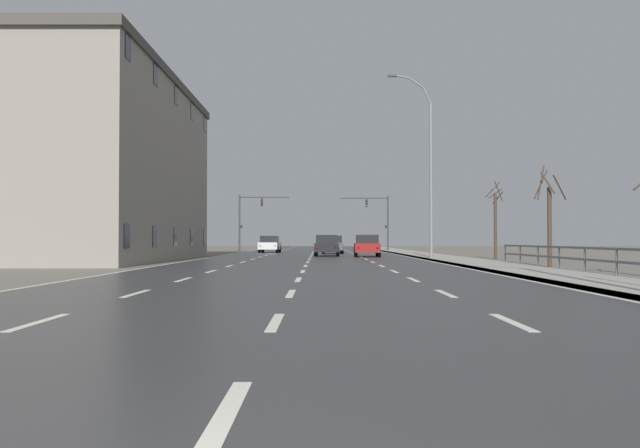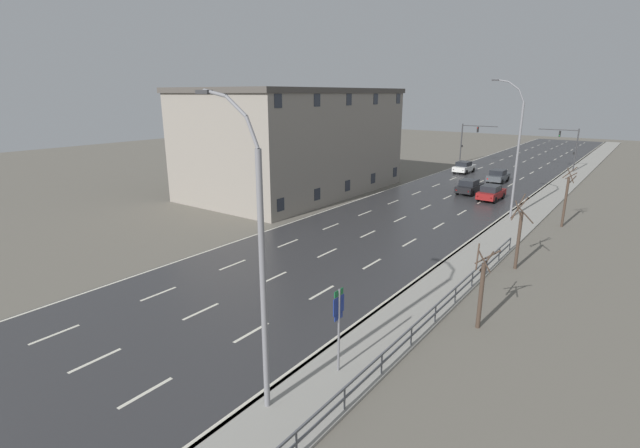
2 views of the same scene
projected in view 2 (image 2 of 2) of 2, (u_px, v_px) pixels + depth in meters
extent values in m
cube|color=#666056|center=(457.00, 193.00, 50.03)|extent=(160.00, 160.00, 0.12)
cube|color=#303033|center=(491.00, 177.00, 59.29)|extent=(14.00, 120.00, 0.02)
cube|color=beige|center=(55.00, 334.00, 20.59)|extent=(0.16, 2.20, 0.01)
cube|color=beige|center=(159.00, 294.00, 24.77)|extent=(0.16, 2.20, 0.01)
cube|color=beige|center=(233.00, 265.00, 28.95)|extent=(0.16, 2.20, 0.01)
cube|color=beige|center=(288.00, 243.00, 33.13)|extent=(0.16, 2.20, 0.01)
cube|color=beige|center=(331.00, 226.00, 37.30)|extent=(0.16, 2.20, 0.01)
cube|color=beige|center=(365.00, 213.00, 41.48)|extent=(0.16, 2.20, 0.01)
cube|color=beige|center=(393.00, 202.00, 45.66)|extent=(0.16, 2.20, 0.01)
cube|color=beige|center=(416.00, 193.00, 49.84)|extent=(0.16, 2.20, 0.01)
cube|color=beige|center=(436.00, 185.00, 54.01)|extent=(0.16, 2.20, 0.01)
cube|color=beige|center=(453.00, 179.00, 58.19)|extent=(0.16, 2.20, 0.01)
cube|color=beige|center=(468.00, 173.00, 62.37)|extent=(0.16, 2.20, 0.01)
cube|color=beige|center=(480.00, 168.00, 66.54)|extent=(0.16, 2.20, 0.01)
cube|color=beige|center=(492.00, 164.00, 70.72)|extent=(0.16, 2.20, 0.01)
cube|color=beige|center=(502.00, 160.00, 74.90)|extent=(0.16, 2.20, 0.01)
cube|color=beige|center=(511.00, 156.00, 79.08)|extent=(0.16, 2.20, 0.01)
cube|color=beige|center=(519.00, 153.00, 83.25)|extent=(0.16, 2.20, 0.01)
cube|color=beige|center=(526.00, 150.00, 87.43)|extent=(0.16, 2.20, 0.01)
cube|color=beige|center=(533.00, 148.00, 91.61)|extent=(0.16, 2.20, 0.01)
cube|color=beige|center=(539.00, 145.00, 95.79)|extent=(0.16, 2.20, 0.01)
cube|color=beige|center=(544.00, 143.00, 99.96)|extent=(0.16, 2.20, 0.01)
cube|color=beige|center=(549.00, 141.00, 104.14)|extent=(0.16, 2.20, 0.01)
cube|color=beige|center=(95.00, 360.00, 18.60)|extent=(0.16, 2.20, 0.01)
cube|color=beige|center=(201.00, 311.00, 22.77)|extent=(0.16, 2.20, 0.01)
cube|color=beige|center=(274.00, 278.00, 26.95)|extent=(0.16, 2.20, 0.01)
cube|color=beige|center=(327.00, 253.00, 31.13)|extent=(0.16, 2.20, 0.01)
cube|color=beige|center=(368.00, 234.00, 35.30)|extent=(0.16, 2.20, 0.01)
cube|color=beige|center=(400.00, 219.00, 39.48)|extent=(0.16, 2.20, 0.01)
cube|color=beige|center=(426.00, 207.00, 43.66)|extent=(0.16, 2.20, 0.01)
cube|color=beige|center=(447.00, 197.00, 47.84)|extent=(0.16, 2.20, 0.01)
cube|color=beige|center=(465.00, 189.00, 52.01)|extent=(0.16, 2.20, 0.01)
cube|color=beige|center=(481.00, 182.00, 56.19)|extent=(0.16, 2.20, 0.01)
cube|color=beige|center=(494.00, 176.00, 60.37)|extent=(0.16, 2.20, 0.01)
cube|color=beige|center=(505.00, 170.00, 64.55)|extent=(0.16, 2.20, 0.01)
cube|color=beige|center=(515.00, 166.00, 68.72)|extent=(0.16, 2.20, 0.01)
cube|color=beige|center=(524.00, 161.00, 72.90)|extent=(0.16, 2.20, 0.01)
cube|color=beige|center=(532.00, 158.00, 77.08)|extent=(0.16, 2.20, 0.01)
cube|color=beige|center=(539.00, 154.00, 81.26)|extent=(0.16, 2.20, 0.01)
cube|color=beige|center=(546.00, 151.00, 85.43)|extent=(0.16, 2.20, 0.01)
cube|color=beige|center=(552.00, 149.00, 89.61)|extent=(0.16, 2.20, 0.01)
cube|color=beige|center=(557.00, 146.00, 93.79)|extent=(0.16, 2.20, 0.01)
cube|color=beige|center=(562.00, 144.00, 97.96)|extent=(0.16, 2.20, 0.01)
cube|color=beige|center=(566.00, 142.00, 102.14)|extent=(0.16, 2.20, 0.01)
cube|color=beige|center=(146.00, 393.00, 16.60)|extent=(0.16, 2.20, 0.01)
cube|color=beige|center=(252.00, 332.00, 20.77)|extent=(0.16, 2.20, 0.01)
cube|color=beige|center=(322.00, 292.00, 24.95)|extent=(0.16, 2.20, 0.01)
cube|color=beige|center=(372.00, 264.00, 29.13)|extent=(0.16, 2.20, 0.01)
cube|color=beige|center=(410.00, 242.00, 33.31)|extent=(0.16, 2.20, 0.01)
cube|color=beige|center=(439.00, 226.00, 37.48)|extent=(0.16, 2.20, 0.01)
cube|color=beige|center=(462.00, 213.00, 41.66)|extent=(0.16, 2.20, 0.01)
cube|color=beige|center=(481.00, 202.00, 45.84)|extent=(0.16, 2.20, 0.01)
cube|color=beige|center=(497.00, 193.00, 50.02)|extent=(0.16, 2.20, 0.01)
cube|color=beige|center=(510.00, 185.00, 54.19)|extent=(0.16, 2.20, 0.01)
cube|color=beige|center=(522.00, 178.00, 58.37)|extent=(0.16, 2.20, 0.01)
cube|color=beige|center=(532.00, 173.00, 62.55)|extent=(0.16, 2.20, 0.01)
cube|color=beige|center=(541.00, 168.00, 66.72)|extent=(0.16, 2.20, 0.01)
cube|color=beige|center=(548.00, 163.00, 70.90)|extent=(0.16, 2.20, 0.01)
cube|color=beige|center=(555.00, 159.00, 75.08)|extent=(0.16, 2.20, 0.01)
cube|color=beige|center=(561.00, 156.00, 79.26)|extent=(0.16, 2.20, 0.01)
cube|color=beige|center=(567.00, 153.00, 83.43)|extent=(0.16, 2.20, 0.01)
cube|color=beige|center=(572.00, 150.00, 87.61)|extent=(0.16, 2.20, 0.01)
cube|color=beige|center=(576.00, 147.00, 91.79)|extent=(0.16, 2.20, 0.01)
cube|color=beige|center=(580.00, 145.00, 95.97)|extent=(0.16, 2.20, 0.01)
cube|color=beige|center=(584.00, 143.00, 100.14)|extent=(0.16, 2.20, 0.01)
cube|color=beige|center=(548.00, 183.00, 55.37)|extent=(0.16, 120.00, 0.01)
cube|color=beige|center=(440.00, 172.00, 63.20)|extent=(0.16, 120.00, 0.01)
cube|color=gray|center=(563.00, 184.00, 54.42)|extent=(3.00, 120.00, 0.12)
cube|color=slate|center=(550.00, 183.00, 55.23)|extent=(0.16, 120.00, 0.12)
cube|color=#515459|center=(424.00, 316.00, 20.32)|extent=(0.06, 28.23, 0.08)
cube|color=#515459|center=(424.00, 324.00, 20.43)|extent=(0.06, 28.23, 0.08)
cylinder|color=#515459|center=(296.00, 444.00, 13.50)|extent=(0.07, 0.07, 1.00)
cylinder|color=#515459|center=(344.00, 399.00, 15.48)|extent=(0.07, 0.07, 1.00)
cylinder|color=#515459|center=(382.00, 365.00, 17.47)|extent=(0.07, 0.07, 1.00)
cylinder|color=#515459|center=(411.00, 337.00, 19.45)|extent=(0.07, 0.07, 1.00)
cylinder|color=#515459|center=(435.00, 314.00, 21.44)|extent=(0.07, 0.07, 1.00)
cylinder|color=#515459|center=(455.00, 296.00, 23.43)|extent=(0.07, 0.07, 1.00)
cylinder|color=#515459|center=(472.00, 280.00, 25.41)|extent=(0.07, 0.07, 1.00)
cylinder|color=#515459|center=(487.00, 266.00, 27.40)|extent=(0.07, 0.07, 1.00)
cylinder|color=#515459|center=(499.00, 255.00, 29.38)|extent=(0.07, 0.07, 1.00)
cylinder|color=#515459|center=(510.00, 244.00, 31.37)|extent=(0.07, 0.07, 1.00)
cylinder|color=slate|center=(263.00, 289.00, 14.60)|extent=(0.20, 0.20, 8.91)
cylinder|color=slate|center=(252.00, 133.00, 13.37)|extent=(0.52, 0.11, 0.95)
cylinder|color=slate|center=(236.00, 106.00, 13.52)|extent=(0.88, 0.11, 0.66)
cylinder|color=slate|center=(215.00, 93.00, 13.93)|extent=(1.00, 0.11, 0.28)
cube|color=#333335|center=(204.00, 92.00, 14.20)|extent=(0.56, 0.24, 0.12)
cylinder|color=slate|center=(517.00, 163.00, 38.24)|extent=(0.20, 0.20, 9.78)
cylinder|color=slate|center=(521.00, 96.00, 36.90)|extent=(0.56, 0.11, 1.03)
cylinder|color=slate|center=(514.00, 86.00, 37.06)|extent=(0.95, 0.11, 0.71)
cylinder|color=slate|center=(502.00, 81.00, 37.50)|extent=(1.08, 0.11, 0.30)
cube|color=#333335|center=(495.00, 80.00, 37.80)|extent=(0.56, 0.24, 0.12)
cylinder|color=slate|center=(339.00, 332.00, 17.33)|extent=(0.09, 0.09, 3.53)
cube|color=#146633|center=(339.00, 293.00, 16.90)|extent=(0.03, 0.56, 0.24)
cube|color=navy|center=(339.00, 305.00, 17.04)|extent=(0.03, 0.68, 0.68)
cube|color=white|center=(338.00, 305.00, 17.05)|extent=(0.01, 0.44, 0.22)
cube|color=navy|center=(339.00, 317.00, 17.17)|extent=(0.03, 0.52, 0.22)
cylinder|color=#38383A|center=(576.00, 151.00, 62.19)|extent=(0.18, 0.18, 5.91)
cylinder|color=#38383A|center=(558.00, 130.00, 62.89)|extent=(5.03, 0.12, 0.12)
cube|color=black|center=(560.00, 134.00, 62.90)|extent=(0.20, 0.28, 0.80)
sphere|color=#2D2D2D|center=(560.00, 132.00, 62.71)|extent=(0.14, 0.14, 0.14)
sphere|color=#2D2D2D|center=(560.00, 134.00, 62.78)|extent=(0.14, 0.14, 0.14)
sphere|color=green|center=(559.00, 136.00, 62.85)|extent=(0.14, 0.14, 0.14)
cube|color=black|center=(574.00, 153.00, 62.38)|extent=(0.18, 0.12, 0.32)
cylinder|color=#38383A|center=(461.00, 143.00, 70.98)|extent=(0.18, 0.18, 5.99)
cylinder|color=#38383A|center=(480.00, 126.00, 68.72)|extent=(5.26, 0.12, 0.12)
cube|color=black|center=(478.00, 130.00, 69.03)|extent=(0.20, 0.28, 0.80)
sphere|color=red|center=(478.00, 128.00, 68.84)|extent=(0.14, 0.14, 0.14)
sphere|color=#2D2D2D|center=(477.00, 130.00, 68.91)|extent=(0.14, 0.14, 0.14)
sphere|color=#2D2D2D|center=(477.00, 131.00, 68.98)|extent=(0.14, 0.14, 0.14)
cube|color=black|center=(462.00, 146.00, 70.92)|extent=(0.18, 0.12, 0.32)
cube|color=black|center=(469.00, 188.00, 49.44)|extent=(1.85, 4.14, 0.64)
cube|color=black|center=(469.00, 182.00, 49.08)|extent=(1.61, 2.04, 0.60)
cube|color=slate|center=(472.00, 181.00, 49.80)|extent=(1.41, 0.11, 0.51)
cylinder|color=black|center=(481.00, 190.00, 50.01)|extent=(0.24, 0.66, 0.66)
cylinder|color=black|center=(466.00, 188.00, 50.97)|extent=(0.24, 0.66, 0.66)
cylinder|color=black|center=(472.00, 194.00, 48.08)|extent=(0.24, 0.66, 0.66)
cylinder|color=black|center=(457.00, 192.00, 49.03)|extent=(0.24, 0.66, 0.66)
cube|color=red|center=(456.00, 190.00, 48.28)|extent=(0.16, 0.04, 0.14)
cube|color=red|center=(469.00, 192.00, 47.50)|extent=(0.16, 0.04, 0.14)
cube|color=silver|center=(464.00, 168.00, 62.40)|extent=(1.91, 4.16, 0.64)
cube|color=black|center=(464.00, 164.00, 62.05)|extent=(1.63, 2.06, 0.60)
cube|color=slate|center=(466.00, 163.00, 62.77)|extent=(1.41, 0.13, 0.51)
cylinder|color=black|center=(473.00, 170.00, 62.96)|extent=(0.24, 0.67, 0.66)
cylinder|color=black|center=(462.00, 169.00, 63.93)|extent=(0.24, 0.67, 0.66)
cylinder|color=black|center=(466.00, 172.00, 61.05)|extent=(0.24, 0.67, 0.66)
cylinder|color=black|center=(454.00, 171.00, 62.02)|extent=(0.24, 0.67, 0.66)
cube|color=red|center=(453.00, 169.00, 61.27)|extent=(0.16, 0.05, 0.14)
cube|color=red|center=(463.00, 170.00, 60.48)|extent=(0.16, 0.05, 0.14)
cube|color=maroon|center=(491.00, 194.00, 46.42)|extent=(1.88, 4.15, 0.64)
cube|color=black|center=(491.00, 188.00, 46.06)|extent=(1.62, 2.05, 0.60)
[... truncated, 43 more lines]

